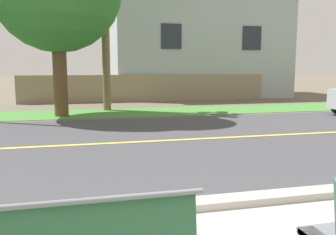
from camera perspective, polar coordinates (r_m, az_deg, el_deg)
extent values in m
plane|color=#665B4C|center=(9.91, -6.41, -2.24)|extent=(140.00, 140.00, 0.00)
cube|color=#ADA89E|center=(4.54, 2.88, -14.03)|extent=(44.00, 0.30, 0.11)
cube|color=#424247|center=(8.45, -5.13, -3.99)|extent=(52.00, 8.00, 0.01)
cube|color=#E0CC4C|center=(8.45, -5.13, -3.95)|extent=(48.00, 0.14, 0.01)
cube|color=#478438|center=(13.99, -8.55, 0.75)|extent=(48.00, 2.80, 0.02)
cylinder|color=slate|center=(2.18, -19.23, -13.09)|extent=(1.88, 0.04, 0.04)
cylinder|color=brown|center=(13.36, -17.02, 6.27)|extent=(0.49, 0.49, 2.86)
cylinder|color=brown|center=(14.96, -10.11, 15.13)|extent=(0.32, 0.32, 7.28)
cube|color=gray|center=(18.74, -3.32, 4.77)|extent=(13.00, 0.36, 1.40)
cube|color=#A3ADB2|center=(22.73, 4.29, 11.36)|extent=(10.28, 6.40, 6.18)
cube|color=#232833|center=(19.02, 0.55, 12.98)|extent=(1.10, 0.06, 1.30)
cube|color=#232833|center=(20.64, 13.41, 12.37)|extent=(1.10, 0.06, 1.30)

